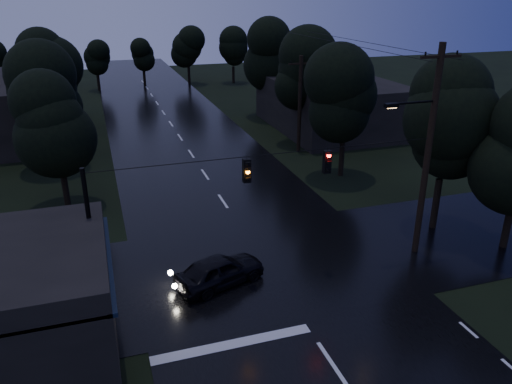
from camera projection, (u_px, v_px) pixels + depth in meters
main_road at (191, 154)px, 39.35m from camera, size 12.00×120.00×0.02m
cross_street at (266, 265)px, 23.50m from camera, size 60.00×9.00×0.02m
building_far_right at (331, 105)px, 46.07m from camera, size 10.00×14.00×4.40m
building_far_left at (8, 108)px, 43.20m from camera, size 10.00×16.00×5.00m
utility_pole_main at (427, 150)px, 22.76m from camera, size 3.50×0.30×10.00m
utility_pole_far at (300, 104)px, 38.51m from camera, size 2.00×0.30×7.50m
anchor_pole_left at (92, 241)px, 19.33m from camera, size 0.18×0.18×6.00m
span_signals at (287, 165)px, 20.79m from camera, size 15.00×0.37×1.12m
tree_corner_near at (448, 120)px, 24.99m from camera, size 4.48×4.48×9.44m
tree_left_a at (55, 121)px, 27.75m from camera, size 3.92×3.92×8.26m
tree_left_b at (50, 90)px, 34.48m from camera, size 4.20×4.20×8.85m
tree_left_c at (48, 65)px, 42.97m from camera, size 4.48×4.48×9.44m
tree_right_a at (346, 95)px, 32.77m from camera, size 4.20×4.20×8.85m
tree_right_b at (306, 71)px, 39.85m from camera, size 4.48×4.48×9.44m
tree_right_c at (271, 52)px, 48.69m from camera, size 4.76×4.76×10.03m
car at (220, 270)px, 21.72m from camera, size 4.39×2.88×1.39m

